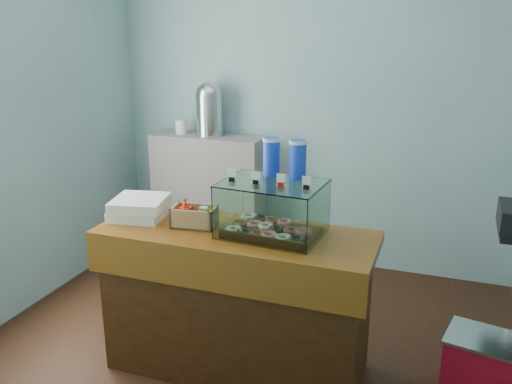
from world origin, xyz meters
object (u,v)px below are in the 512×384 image
at_px(red_cooler, 483,367).
at_px(counter, 236,301).
at_px(display_case, 274,205).
at_px(coffee_urn, 209,107).

bearing_deg(red_cooler, counter, -158.92).
bearing_deg(counter, display_case, 16.97).
bearing_deg(display_case, counter, -158.89).
relative_size(counter, coffee_urn, 3.41).
height_order(counter, display_case, display_case).
relative_size(display_case, coffee_urn, 1.24).
distance_m(counter, display_case, 0.64).
height_order(display_case, coffee_urn, coffee_urn).
relative_size(coffee_urn, red_cooler, 0.98).
bearing_deg(display_case, coffee_urn, 129.59).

